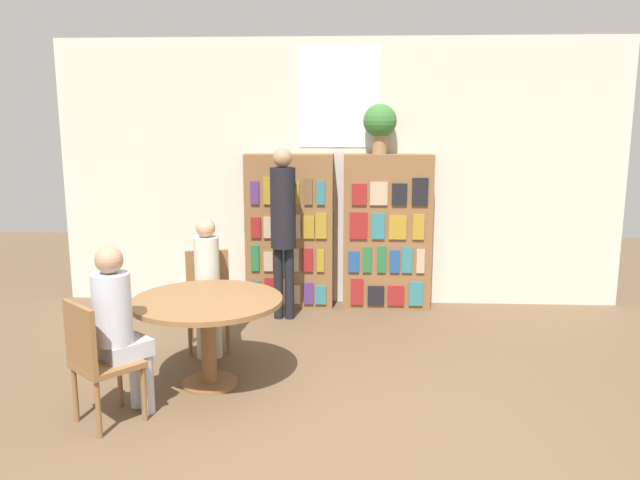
{
  "coord_description": "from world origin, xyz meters",
  "views": [
    {
      "loc": [
        0.16,
        -3.41,
        2.09
      ],
      "look_at": [
        -0.13,
        2.02,
        1.05
      ],
      "focal_mm": 35.0,
      "sensor_mm": 36.0,
      "label": 1
    }
  ],
  "objects": [
    {
      "name": "ground_plane",
      "position": [
        0.0,
        0.0,
        0.0
      ],
      "size": [
        16.0,
        16.0,
        0.0
      ],
      "primitive_type": "plane",
      "color": "brown"
    },
    {
      "name": "wall_back",
      "position": [
        0.0,
        3.7,
        1.51
      ],
      "size": [
        6.4,
        0.07,
        3.0
      ],
      "color": "beige",
      "rests_on": "ground_plane"
    },
    {
      "name": "bookshelf_left",
      "position": [
        -0.55,
        3.5,
        0.86
      ],
      "size": [
        0.98,
        0.34,
        1.73
      ],
      "color": "brown",
      "rests_on": "ground_plane"
    },
    {
      "name": "bookshelf_right",
      "position": [
        0.55,
        3.5,
        0.86
      ],
      "size": [
        0.98,
        0.34,
        1.73
      ],
      "color": "brown",
      "rests_on": "ground_plane"
    },
    {
      "name": "flower_vase",
      "position": [
        0.45,
        3.51,
        2.07
      ],
      "size": [
        0.36,
        0.36,
        0.54
      ],
      "color": "#997047",
      "rests_on": "bookshelf_right"
    },
    {
      "name": "reading_table",
      "position": [
        -0.98,
        1.25,
        0.6
      ],
      "size": [
        1.19,
        1.19,
        0.72
      ],
      "color": "brown",
      "rests_on": "ground_plane"
    },
    {
      "name": "chair_near_camera",
      "position": [
        -1.59,
        0.54,
        0.5
      ],
      "size": [
        0.56,
        0.56,
        0.89
      ],
      "rotation": [
        0.0,
        0.0,
        -0.72
      ],
      "color": "brown",
      "rests_on": "ground_plane"
    },
    {
      "name": "chair_left_side",
      "position": [
        -1.18,
        2.15,
        0.5
      ],
      "size": [
        0.48,
        0.48,
        0.89
      ],
      "rotation": [
        0.0,
        0.0,
        -2.92
      ],
      "color": "brown",
      "rests_on": "ground_plane"
    },
    {
      "name": "seated_reader_left",
      "position": [
        -1.14,
        1.97,
        0.68
      ],
      "size": [
        0.29,
        0.37,
        1.24
      ],
      "rotation": [
        0.0,
        0.0,
        -2.92
      ],
      "color": "beige",
      "rests_on": "ground_plane"
    },
    {
      "name": "seated_reader_right",
      "position": [
        -1.47,
        0.68,
        0.72
      ],
      "size": [
        0.41,
        0.42,
        1.25
      ],
      "rotation": [
        0.0,
        0.0,
        -0.72
      ],
      "color": "#B2B7C6",
      "rests_on": "ground_plane"
    },
    {
      "name": "librarian_standing",
      "position": [
        -0.56,
        3.0,
        1.1
      ],
      "size": [
        0.27,
        0.54,
        1.82
      ],
      "color": "black",
      "rests_on": "ground_plane"
    }
  ]
}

